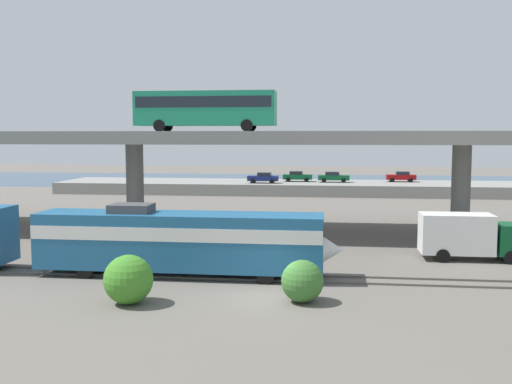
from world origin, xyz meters
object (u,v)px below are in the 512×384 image
object	(u,v)px
parked_car_1	(333,177)
parked_car_3	(401,176)
transit_bus_on_overpass	(206,107)
parked_car_2	(263,178)
parked_car_0	(297,176)
train_locomotive	(193,239)
service_truck_west	(470,235)

from	to	relation	value
parked_car_1	parked_car_3	xyz separation A→B (m)	(9.64, 2.02, -0.00)
transit_bus_on_overpass	parked_car_2	distance (m)	32.86
parked_car_0	parked_car_3	distance (m)	14.86
parked_car_1	parked_car_2	distance (m)	10.10
train_locomotive	parked_car_0	xyz separation A→B (m)	(3.22, 51.96, 0.16)
transit_bus_on_overpass	parked_car_0	size ratio (longest dim) A/B	2.88
parked_car_1	parked_car_2	bearing A→B (deg)	-164.55
train_locomotive	service_truck_west	bearing A→B (deg)	21.52
parked_car_2	parked_car_3	world-z (taller)	same
parked_car_0	parked_car_1	xyz separation A→B (m)	(5.17, -0.79, 0.00)
transit_bus_on_overpass	parked_car_0	xyz separation A→B (m)	(5.96, 35.27, -8.21)
parked_car_1	parked_car_0	bearing A→B (deg)	171.32
train_locomotive	transit_bus_on_overpass	size ratio (longest dim) A/B	1.48
train_locomotive	parked_car_1	size ratio (longest dim) A/B	4.05
parked_car_2	transit_bus_on_overpass	bearing A→B (deg)	87.50
parked_car_0	parked_car_1	distance (m)	5.23
parked_car_2	service_truck_west	bearing A→B (deg)	113.71
transit_bus_on_overpass	parked_car_2	size ratio (longest dim) A/B	2.83
parked_car_2	parked_car_3	bearing A→B (deg)	-166.33
parked_car_2	parked_car_3	size ratio (longest dim) A/B	1.03
service_truck_west	parked_car_1	xyz separation A→B (m)	(-8.61, 44.46, 0.72)
parked_car_1	service_truck_west	bearing A→B (deg)	-79.04
service_truck_west	parked_car_2	size ratio (longest dim) A/B	1.61
parked_car_1	parked_car_3	world-z (taller)	same
parked_car_0	transit_bus_on_overpass	bearing A→B (deg)	-99.58
service_truck_west	parked_car_2	world-z (taller)	parked_car_2
parked_car_1	parked_car_3	distance (m)	9.85
parked_car_1	parked_car_3	bearing A→B (deg)	11.85
transit_bus_on_overpass	parked_car_1	distance (m)	37.15
service_truck_west	parked_car_3	world-z (taller)	parked_car_3
train_locomotive	parked_car_2	size ratio (longest dim) A/B	4.20
parked_car_1	parked_car_2	size ratio (longest dim) A/B	1.04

